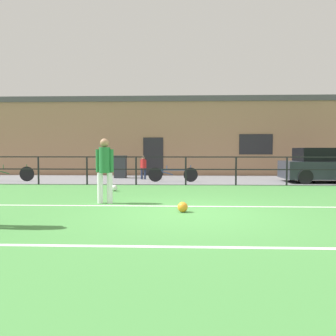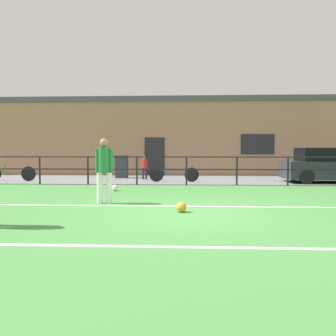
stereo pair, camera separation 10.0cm
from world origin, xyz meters
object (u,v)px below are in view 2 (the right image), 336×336
(bicycle_parked_1, at_px, (174,174))
(player_striker, at_px, (104,167))
(soccer_ball_spare, at_px, (115,188))
(bicycle_parked_0, at_px, (11,173))
(trash_bin_0, at_px, (122,167))
(spectator_child, at_px, (145,166))
(soccer_ball_match, at_px, (181,207))
(parked_car_red, at_px, (331,166))

(bicycle_parked_1, bearing_deg, player_striker, -105.50)
(player_striker, bearing_deg, soccer_ball_spare, -86.17)
(soccer_ball_spare, xyz_separation_m, bicycle_parked_0, (-5.37, 3.28, 0.26))
(trash_bin_0, bearing_deg, bicycle_parked_1, -36.64)
(spectator_child, bearing_deg, player_striker, 101.77)
(soccer_ball_spare, relative_size, spectator_child, 0.19)
(soccer_ball_match, xyz_separation_m, trash_bin_0, (-3.07, 9.11, 0.47))
(player_striker, bearing_deg, bicycle_parked_0, -48.69)
(player_striker, height_order, soccer_ball_spare, player_striker)
(soccer_ball_match, height_order, parked_car_red, parked_car_red)
(bicycle_parked_1, bearing_deg, trash_bin_0, 143.36)
(soccer_ball_spare, height_order, parked_car_red, parked_car_red)
(bicycle_parked_1, xyz_separation_m, trash_bin_0, (-2.67, 1.99, 0.24))
(spectator_child, xyz_separation_m, bicycle_parked_1, (1.44, -1.23, -0.30))
(soccer_ball_match, distance_m, bicycle_parked_1, 7.13)
(spectator_child, relative_size, trash_bin_0, 0.99)
(soccer_ball_match, bearing_deg, trash_bin_0, 108.61)
(soccer_ball_match, height_order, soccer_ball_spare, soccer_ball_match)
(parked_car_red, height_order, bicycle_parked_1, parked_car_red)
(spectator_child, height_order, bicycle_parked_0, spectator_child)
(soccer_ball_match, distance_m, parked_car_red, 9.57)
(soccer_ball_spare, xyz_separation_m, trash_bin_0, (-0.75, 5.27, 0.48))
(parked_car_red, bearing_deg, player_striker, -144.51)
(spectator_child, bearing_deg, parked_car_red, -174.89)
(player_striker, height_order, spectator_child, player_striker)
(parked_car_red, bearing_deg, soccer_ball_match, -131.45)
(player_striker, height_order, bicycle_parked_0, player_striker)
(parked_car_red, relative_size, bicycle_parked_1, 1.84)
(parked_car_red, relative_size, bicycle_parked_0, 1.78)
(soccer_ball_spare, bearing_deg, spectator_child, 83.78)
(player_striker, bearing_deg, soccer_ball_match, 147.09)
(parked_car_red, bearing_deg, soccer_ball_spare, -158.97)
(player_striker, xyz_separation_m, bicycle_parked_0, (-5.65, 5.92, -0.60))
(soccer_ball_spare, bearing_deg, player_striker, -83.78)
(bicycle_parked_1, bearing_deg, bicycle_parked_0, 180.00)
(trash_bin_0, bearing_deg, soccer_ball_spare, -81.95)
(parked_car_red, relative_size, trash_bin_0, 3.57)
(parked_car_red, xyz_separation_m, bicycle_parked_1, (-6.72, -0.04, -0.38))
(soccer_ball_spare, bearing_deg, bicycle_parked_1, 59.57)
(player_striker, relative_size, bicycle_parked_1, 0.78)
(player_striker, distance_m, soccer_ball_spare, 2.79)
(player_striker, relative_size, bicycle_parked_0, 0.76)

